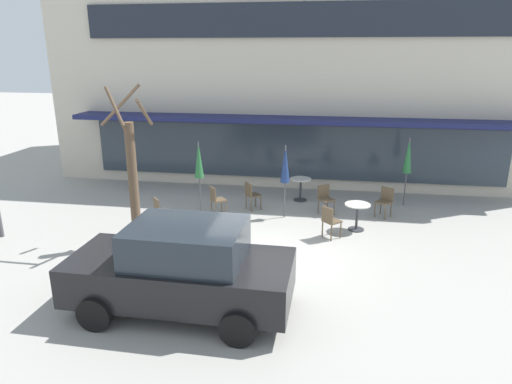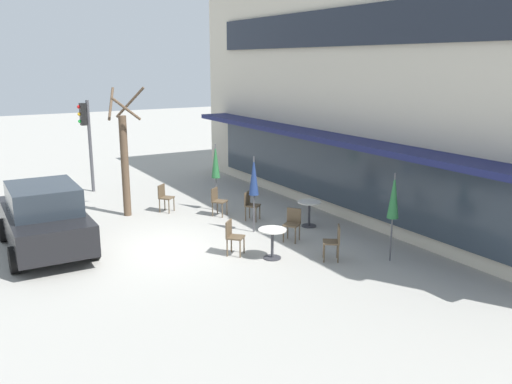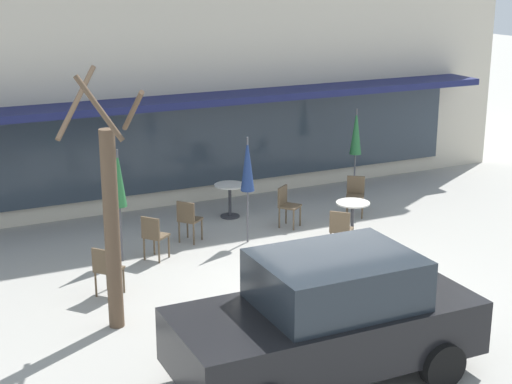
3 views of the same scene
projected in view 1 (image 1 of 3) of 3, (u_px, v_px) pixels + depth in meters
The scene contains 15 objects.
ground_plane at pixel (270, 259), 10.98m from camera, with size 80.00×80.00×0.00m, color #9E9B93.
building_facade at pixel (302, 70), 19.18m from camera, with size 18.08×9.10×7.99m.
cafe_table_near_wall at pixel (357, 212), 12.59m from camera, with size 0.70×0.70×0.76m.
cafe_table_streetside at pixel (301, 186), 15.08m from camera, with size 0.70×0.70×0.76m.
patio_umbrella_green_folded at pixel (408, 156), 14.28m from camera, with size 0.28×0.28×2.20m.
patio_umbrella_cream_folded at pixel (199, 160), 13.72m from camera, with size 0.28×0.28×2.20m.
patio_umbrella_corner_open at pixel (285, 165), 13.22m from camera, with size 0.28×0.28×2.20m.
cafe_chair_0 at pixel (385, 200), 13.62m from camera, with size 0.56×0.56×0.89m.
cafe_chair_1 at pixel (160, 210), 12.73m from camera, with size 0.56×0.56×0.89m.
cafe_chair_2 at pixel (330, 220), 12.02m from camera, with size 0.57×0.57×0.89m.
cafe_chair_3 at pixel (216, 199), 13.74m from camera, with size 0.56×0.56×0.89m.
cafe_chair_4 at pixel (251, 194), 14.20m from camera, with size 0.56×0.56×0.89m.
cafe_chair_5 at pixel (325, 197), 13.86m from camera, with size 0.56×0.56×0.89m.
parked_sedan at pixel (182, 268), 8.56m from camera, with size 4.23×2.07×1.76m.
street_tree at pixel (133, 177), 11.28m from camera, with size 1.23×1.24×4.02m.
Camera 1 is at (1.27, -9.93, 4.80)m, focal length 32.00 mm.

